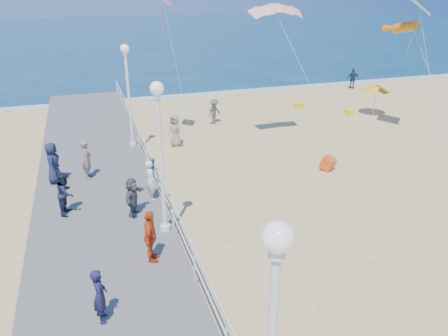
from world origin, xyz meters
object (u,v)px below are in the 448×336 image
object	(u,v)px
spectator_5	(133,197)
beach_chair_left	(349,113)
lamp_post_far	(128,86)
spectator_6	(87,159)
spectator_3	(150,237)
spectator_0	(100,296)
box_kite	(328,165)
beach_walker_a	(214,111)
beach_walker_c	(175,131)
beach_chair_right	(299,106)
beach_walker_b	(353,79)
toddler_held	(153,168)
spectator_4	(53,163)
spectator_7	(66,193)
woman_holding_toddler	(151,180)
lamp_post_mid	(160,144)
beach_umbrella	(376,88)

from	to	relation	value
spectator_5	beach_chair_left	distance (m)	18.99
lamp_post_far	spectator_6	size ratio (longest dim) A/B	3.00
lamp_post_far	spectator_3	bearing A→B (deg)	-94.04
spectator_0	box_kite	world-z (taller)	spectator_0
beach_walker_a	beach_walker_c	distance (m)	4.67
lamp_post_far	beach_walker_c	world-z (taller)	lamp_post_far
box_kite	beach_chair_right	size ratio (longest dim) A/B	1.09
spectator_3	box_kite	xyz separation A→B (m)	(9.49, 5.37, -0.97)
spectator_0	spectator_6	xyz separation A→B (m)	(0.01, 9.44, 0.11)
spectator_5	beach_walker_b	xyz separation A→B (m)	(20.76, 17.13, -0.30)
box_kite	spectator_3	bearing A→B (deg)	178.19
beach_walker_a	spectator_6	bearing A→B (deg)	-169.74
spectator_5	beach_walker_c	distance (m)	8.58
toddler_held	beach_walker_b	xyz separation A→B (m)	(19.74, 15.87, -0.82)
spectator_4	beach_walker_a	size ratio (longest dim) A/B	1.13
toddler_held	beach_walker_b	world-z (taller)	toddler_held
spectator_5	spectator_7	bearing A→B (deg)	100.31
spectator_4	box_kite	size ratio (longest dim) A/B	3.07
woman_holding_toddler	spectator_3	distance (m)	4.31
lamp_post_far	spectator_7	xyz separation A→B (m)	(-3.28, -6.61, -2.43)
spectator_0	beach_walker_b	distance (m)	31.66
beach_walker_c	box_kite	bearing A→B (deg)	11.36
beach_walker_a	spectator_3	bearing A→B (deg)	-145.43
spectator_0	spectator_5	size ratio (longest dim) A/B	1.03
beach_chair_left	woman_holding_toddler	bearing A→B (deg)	-149.16
spectator_6	beach_walker_c	bearing A→B (deg)	-46.21
spectator_0	beach_chair_left	world-z (taller)	spectator_0
woman_holding_toddler	box_kite	world-z (taller)	woman_holding_toddler
lamp_post_mid	lamp_post_far	distance (m)	9.00
lamp_post_mid	beach_walker_a	world-z (taller)	lamp_post_mid
spectator_0	beach_walker_a	distance (m)	18.48
woman_holding_toddler	spectator_6	world-z (taller)	spectator_6
box_kite	spectator_5	bearing A→B (deg)	161.71
lamp_post_mid	toddler_held	world-z (taller)	lamp_post_mid
toddler_held	spectator_0	xyz separation A→B (m)	(-2.52, -6.64, -0.50)
lamp_post_mid	spectator_7	size ratio (longest dim) A/B	3.18
beach_chair_left	beach_chair_right	world-z (taller)	same
beach_walker_c	beach_umbrella	size ratio (longest dim) A/B	0.84
toddler_held	beach_walker_c	world-z (taller)	toddler_held
lamp_post_mid	spectator_0	world-z (taller)	lamp_post_mid
spectator_4	box_kite	distance (m)	12.71
toddler_held	beach_chair_right	distance (m)	17.08
beach_walker_a	beach_umbrella	world-z (taller)	beach_umbrella
spectator_3	spectator_7	bearing A→B (deg)	49.48
woman_holding_toddler	spectator_5	xyz separation A→B (m)	(-0.86, -1.11, -0.08)
woman_holding_toddler	toddler_held	bearing A→B (deg)	-54.68
spectator_4	beach_walker_a	distance (m)	11.95
spectator_0	beach_walker_a	size ratio (longest dim) A/B	0.95
beach_walker_b	beach_chair_left	distance (m)	8.46
spectator_0	spectator_7	bearing A→B (deg)	7.06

